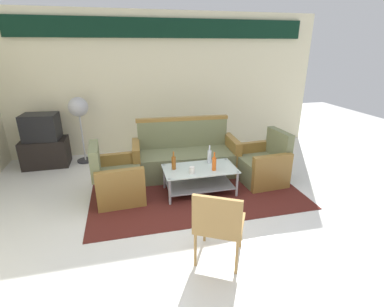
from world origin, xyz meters
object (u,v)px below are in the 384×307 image
(couch, at_px, (185,157))
(wicker_chair, at_px, (219,222))
(pedestal_fan, at_px, (79,111))
(armchair_right, at_px, (263,165))
(armchair_left, at_px, (117,180))
(bottle_orange, at_px, (214,164))
(coffee_table, at_px, (200,177))
(cup, at_px, (192,170))
(tv_stand, at_px, (46,153))
(bottle_brown, at_px, (174,163))
(bottle_clear, at_px, (209,156))
(television, at_px, (41,127))

(couch, height_order, wicker_chair, couch)
(pedestal_fan, bearing_deg, wicker_chair, -63.55)
(couch, bearing_deg, armchair_right, 155.72)
(armchair_left, height_order, bottle_orange, armchair_left)
(coffee_table, xyz_separation_m, cup, (-0.16, -0.15, 0.19))
(armchair_right, xyz_separation_m, tv_stand, (-3.66, 1.59, -0.03))
(coffee_table, bearing_deg, bottle_brown, 170.88)
(wicker_chair, bearing_deg, coffee_table, 110.97)
(armchair_left, distance_m, tv_stand, 2.07)
(bottle_orange, relative_size, bottle_clear, 0.98)
(armchair_right, xyz_separation_m, pedestal_fan, (-2.99, 1.64, 0.73))
(armchair_right, bearing_deg, pedestal_fan, 57.37)
(tv_stand, relative_size, television, 1.27)
(armchair_left, bearing_deg, television, -143.79)
(armchair_left, relative_size, television, 1.34)
(bottle_orange, bearing_deg, tv_stand, 145.84)
(couch, bearing_deg, tv_stand, -18.81)
(armchair_left, distance_m, bottle_orange, 1.45)
(armchair_left, height_order, wicker_chair, armchair_left)
(bottle_brown, bearing_deg, coffee_table, -9.12)
(armchair_left, xyz_separation_m, coffee_table, (1.23, -0.13, -0.02))
(couch, bearing_deg, bottle_orange, 108.74)
(coffee_table, distance_m, bottle_orange, 0.33)
(couch, relative_size, armchair_right, 2.16)
(wicker_chair, bearing_deg, bottle_orange, 103.03)
(couch, relative_size, bottle_brown, 6.54)
(armchair_left, xyz_separation_m, bottle_brown, (0.84, -0.06, 0.23))
(armchair_right, relative_size, bottle_brown, 3.03)
(couch, distance_m, coffee_table, 0.75)
(armchair_right, bearing_deg, couch, 59.05)
(couch, distance_m, wicker_chair, 2.28)
(wicker_chair, bearing_deg, television, 154.63)
(armchair_left, xyz_separation_m, cup, (1.07, -0.28, 0.17))
(tv_stand, xyz_separation_m, television, (0.00, 0.00, 0.50))
(couch, relative_size, bottle_orange, 6.47)
(armchair_left, bearing_deg, armchair_right, 87.38)
(armchair_right, xyz_separation_m, coffee_table, (-1.12, -0.14, -0.02))
(armchair_left, relative_size, pedestal_fan, 0.67)
(bottle_clear, relative_size, tv_stand, 0.36)
(armchair_left, height_order, coffee_table, armchair_left)
(couch, xyz_separation_m, armchair_right, (1.18, -0.61, -0.03))
(coffee_table, distance_m, bottle_brown, 0.46)
(bottle_clear, distance_m, pedestal_fan, 2.66)
(armchair_right, bearing_deg, coffee_table, 93.35)
(television, bearing_deg, couch, 162.74)
(armchair_left, distance_m, pedestal_fan, 1.92)
(cup, xyz_separation_m, television, (-2.38, 1.89, 0.30))
(cup, distance_m, television, 3.05)
(bottle_clear, bearing_deg, coffee_table, -138.78)
(tv_stand, xyz_separation_m, wicker_chair, (2.32, -3.25, 0.23))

